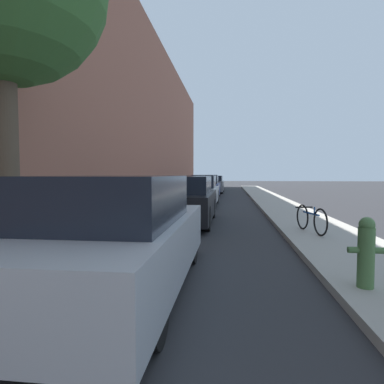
{
  "coord_description": "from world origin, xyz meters",
  "views": [
    {
      "loc": [
        0.62,
        2.51,
        1.52
      ],
      "look_at": [
        -0.49,
        11.8,
        1.01
      ],
      "focal_mm": 30.24,
      "sensor_mm": 36.0,
      "label": 1
    }
  ],
  "objects_px": {
    "bicycle": "(311,219)",
    "parked_car_navy": "(206,187)",
    "parked_car_teal": "(215,183)",
    "fire_hydrant": "(366,251)",
    "parked_car_silver": "(115,237)",
    "parked_car_white": "(199,191)",
    "parked_car_grey": "(212,185)",
    "parked_car_black": "(185,201)"
  },
  "relations": [
    {
      "from": "bicycle",
      "to": "parked_car_navy",
      "type": "bearing_deg",
      "value": 92.41
    },
    {
      "from": "parked_car_teal",
      "to": "fire_hydrant",
      "type": "relative_size",
      "value": 4.94
    },
    {
      "from": "parked_car_silver",
      "to": "parked_car_white",
      "type": "xyz_separation_m",
      "value": [
        0.01,
        11.47,
        -0.01
      ]
    },
    {
      "from": "fire_hydrant",
      "to": "bicycle",
      "type": "bearing_deg",
      "value": 86.11
    },
    {
      "from": "parked_car_teal",
      "to": "parked_car_white",
      "type": "bearing_deg",
      "value": -89.84
    },
    {
      "from": "parked_car_silver",
      "to": "parked_car_navy",
      "type": "xyz_separation_m",
      "value": [
        -0.12,
        16.99,
        -0.01
      ]
    },
    {
      "from": "parked_car_silver",
      "to": "parked_car_grey",
      "type": "distance_m",
      "value": 22.34
    },
    {
      "from": "parked_car_white",
      "to": "bicycle",
      "type": "relative_size",
      "value": 3.04
    },
    {
      "from": "parked_car_white",
      "to": "bicycle",
      "type": "xyz_separation_m",
      "value": [
        3.41,
        -7.48,
        -0.25
      ]
    },
    {
      "from": "parked_car_black",
      "to": "parked_car_navy",
      "type": "xyz_separation_m",
      "value": [
        -0.21,
        11.16,
        0.0
      ]
    },
    {
      "from": "parked_car_silver",
      "to": "parked_car_navy",
      "type": "relative_size",
      "value": 1.06
    },
    {
      "from": "parked_car_black",
      "to": "parked_car_grey",
      "type": "relative_size",
      "value": 1.08
    },
    {
      "from": "parked_car_silver",
      "to": "bicycle",
      "type": "height_order",
      "value": "parked_car_silver"
    },
    {
      "from": "parked_car_grey",
      "to": "parked_car_teal",
      "type": "height_order",
      "value": "parked_car_grey"
    },
    {
      "from": "parked_car_black",
      "to": "parked_car_grey",
      "type": "xyz_separation_m",
      "value": [
        -0.06,
        16.52,
        -0.02
      ]
    },
    {
      "from": "parked_car_silver",
      "to": "bicycle",
      "type": "bearing_deg",
      "value": 49.35
    },
    {
      "from": "parked_car_white",
      "to": "fire_hydrant",
      "type": "relative_size",
      "value": 5.27
    },
    {
      "from": "fire_hydrant",
      "to": "bicycle",
      "type": "height_order",
      "value": "fire_hydrant"
    },
    {
      "from": "parked_car_grey",
      "to": "parked_car_silver",
      "type": "bearing_deg",
      "value": -90.07
    },
    {
      "from": "parked_car_navy",
      "to": "parked_car_teal",
      "type": "distance_m",
      "value": 10.62
    },
    {
      "from": "parked_car_black",
      "to": "parked_car_teal",
      "type": "bearing_deg",
      "value": 90.33
    },
    {
      "from": "parked_car_silver",
      "to": "bicycle",
      "type": "distance_m",
      "value": 5.26
    },
    {
      "from": "parked_car_navy",
      "to": "bicycle",
      "type": "relative_size",
      "value": 2.71
    },
    {
      "from": "fire_hydrant",
      "to": "parked_car_teal",
      "type": "bearing_deg",
      "value": 96.64
    },
    {
      "from": "parked_car_white",
      "to": "parked_car_teal",
      "type": "relative_size",
      "value": 1.07
    },
    {
      "from": "parked_car_black",
      "to": "parked_car_navy",
      "type": "bearing_deg",
      "value": 91.05
    },
    {
      "from": "parked_car_grey",
      "to": "parked_car_navy",
      "type": "bearing_deg",
      "value": -91.52
    },
    {
      "from": "parked_car_navy",
      "to": "fire_hydrant",
      "type": "xyz_separation_m",
      "value": [
        3.28,
        -16.85,
        -0.13
      ]
    },
    {
      "from": "parked_car_navy",
      "to": "bicycle",
      "type": "height_order",
      "value": "parked_car_navy"
    },
    {
      "from": "parked_car_navy",
      "to": "parked_car_grey",
      "type": "xyz_separation_m",
      "value": [
        0.14,
        5.36,
        -0.02
      ]
    },
    {
      "from": "parked_car_navy",
      "to": "parked_car_teal",
      "type": "xyz_separation_m",
      "value": [
        0.08,
        10.62,
        -0.05
      ]
    },
    {
      "from": "parked_car_white",
      "to": "fire_hydrant",
      "type": "xyz_separation_m",
      "value": [
        3.15,
        -11.33,
        -0.12
      ]
    },
    {
      "from": "parked_car_white",
      "to": "bicycle",
      "type": "bearing_deg",
      "value": -65.46
    },
    {
      "from": "parked_car_white",
      "to": "parked_car_grey",
      "type": "height_order",
      "value": "parked_car_white"
    },
    {
      "from": "parked_car_silver",
      "to": "parked_car_white",
      "type": "distance_m",
      "value": 11.47
    },
    {
      "from": "parked_car_black",
      "to": "parked_car_teal",
      "type": "distance_m",
      "value": 21.78
    },
    {
      "from": "fire_hydrant",
      "to": "bicycle",
      "type": "xyz_separation_m",
      "value": [
        0.26,
        3.85,
        -0.12
      ]
    },
    {
      "from": "fire_hydrant",
      "to": "parked_car_navy",
      "type": "bearing_deg",
      "value": 101.01
    },
    {
      "from": "parked_car_white",
      "to": "parked_car_navy",
      "type": "distance_m",
      "value": 5.52
    },
    {
      "from": "parked_car_grey",
      "to": "bicycle",
      "type": "distance_m",
      "value": 18.67
    },
    {
      "from": "parked_car_silver",
      "to": "parked_car_navy",
      "type": "height_order",
      "value": "parked_car_silver"
    },
    {
      "from": "parked_car_navy",
      "to": "bicycle",
      "type": "xyz_separation_m",
      "value": [
        3.54,
        -13.0,
        -0.25
      ]
    }
  ]
}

